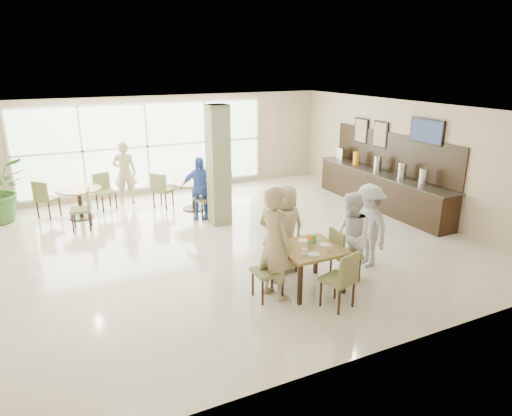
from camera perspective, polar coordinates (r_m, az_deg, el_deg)
name	(u,v)px	position (r m, az deg, el deg)	size (l,w,h in m)	color
ground	(223,243)	(9.84, -4.11, -4.32)	(10.00, 10.00, 0.00)	beige
room_shell	(221,165)	(9.33, -4.34, 5.40)	(10.00, 10.00, 10.00)	white
window_bank	(147,146)	(13.45, -13.44, 7.50)	(7.00, 0.04, 7.00)	silver
column	(219,166)	(10.63, -4.70, 5.26)	(0.45, 0.45, 2.80)	#7A8059
main_table	(309,252)	(7.73, 6.68, -5.48)	(1.01, 1.01, 0.75)	brown
round_table_left	(79,196)	(12.00, -21.23, 1.46)	(1.08, 1.08, 0.75)	brown
round_table_right	(194,188)	(11.96, -7.82, 2.53)	(1.12, 1.12, 0.75)	brown
chairs_main_table	(308,262)	(7.81, 6.57, -6.72)	(2.01, 2.05, 0.95)	olive
chairs_table_left	(78,200)	(11.99, -21.32, 0.96)	(1.98, 1.86, 0.95)	olive
chairs_table_right	(194,191)	(12.02, -7.74, 2.10)	(2.04, 1.84, 0.95)	olive
tabletop_clutter	(311,244)	(7.67, 6.89, -4.47)	(0.73, 0.79, 0.21)	white
buffet_counter	(381,187)	(12.46, 15.39, 2.54)	(0.64, 4.70, 1.95)	black
wall_tv	(427,131)	(11.53, 20.57, 8.98)	(0.06, 1.00, 0.58)	black
framed_art_a	(380,135)	(12.72, 15.27, 8.85)	(0.05, 0.55, 0.70)	black
framed_art_b	(361,131)	(13.33, 13.02, 9.41)	(0.05, 0.55, 0.70)	black
teen_left	(275,243)	(7.31, 2.35, -4.43)	(0.69, 0.45, 1.88)	tan
teen_far	(285,228)	(8.32, 3.61, -2.55)	(0.80, 0.43, 1.63)	tan
teen_right	(351,237)	(8.14, 11.76, -3.58)	(0.77, 0.60, 1.58)	white
teen_standing	(368,225)	(8.76, 13.88, -2.13)	(1.02, 0.59, 1.58)	#ADADAF
adult_a	(200,188)	(11.16, -7.07, 2.47)	(0.90, 0.51, 1.54)	#4267C7
adult_b	(220,175)	(12.26, -4.57, 4.11)	(1.49, 0.64, 1.61)	white
adult_standing	(125,173)	(12.79, -16.09, 4.26)	(0.62, 0.41, 1.71)	tan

